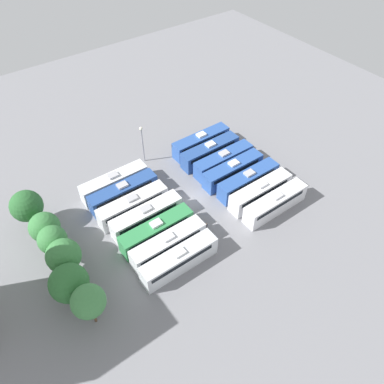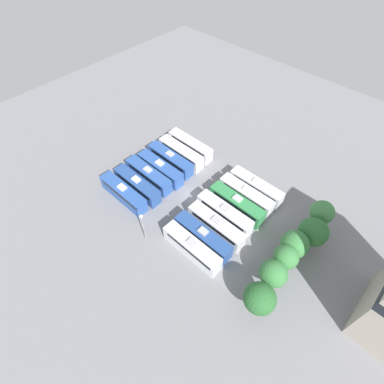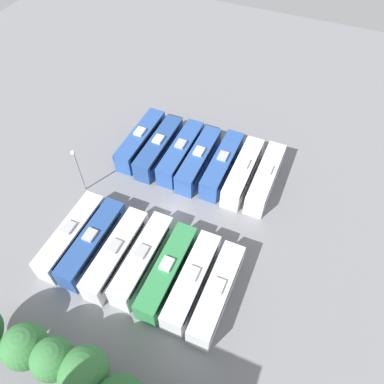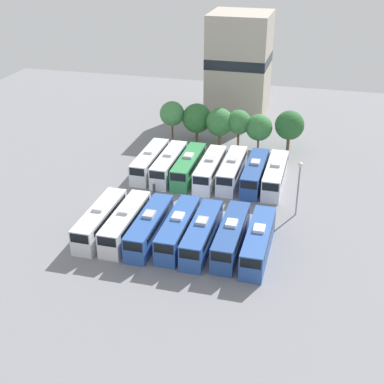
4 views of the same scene
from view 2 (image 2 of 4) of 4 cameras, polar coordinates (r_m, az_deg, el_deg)
ground_plane at (r=58.43m, az=-0.23°, el=-0.60°), size 117.10×117.10×0.00m
bus_0 at (r=66.18m, az=-0.32°, el=8.86°), size 2.46×11.10×3.45m
bus_1 at (r=64.45m, az=-2.10°, el=7.48°), size 2.46×11.10×3.45m
bus_2 at (r=63.05m, az=-4.13°, el=6.21°), size 2.46×11.10×3.45m
bus_3 at (r=61.31m, az=-6.06°, el=4.46°), size 2.46×11.10×3.45m
bus_4 at (r=60.30m, az=-8.25°, el=3.19°), size 2.46×11.10×3.45m
bus_5 at (r=58.86m, az=-10.37°, el=1.33°), size 2.46×11.10×3.45m
bus_6 at (r=58.05m, az=-12.92°, el=-0.16°), size 2.46×11.10×3.45m
bus_7 at (r=58.86m, az=12.11°, el=0.95°), size 2.46×11.10×3.45m
bus_8 at (r=57.17m, az=10.25°, el=-0.55°), size 2.46×11.10×3.45m
bus_9 at (r=55.52m, az=8.52°, el=-2.26°), size 2.46×11.10×3.45m
bus_10 at (r=53.92m, az=6.24°, el=-4.06°), size 2.46×11.10×3.45m
bus_11 at (r=52.28m, az=4.62°, el=-6.37°), size 2.46×11.10×3.45m
bus_12 at (r=50.92m, az=2.10°, el=-8.48°), size 2.46×11.10×3.45m
bus_13 at (r=49.80m, az=0.01°, el=-10.56°), size 2.46×11.10×3.45m
worker_person at (r=60.20m, az=5.30°, el=2.19°), size 0.36×0.36×1.66m
light_pole at (r=49.10m, az=-9.40°, el=-5.92°), size 0.60×0.60×7.17m
tree_0 at (r=54.53m, az=23.54°, el=-3.55°), size 4.02×4.02×6.73m
tree_1 at (r=52.43m, az=22.12°, el=-7.06°), size 4.80×4.80×6.42m
tree_2 at (r=50.06m, az=19.00°, el=-9.36°), size 4.45×4.45×6.30m
tree_3 at (r=48.18m, az=17.48°, el=-11.71°), size 3.82×3.82×6.22m
tree_4 at (r=47.09m, az=15.24°, el=-14.76°), size 4.21×4.21×5.78m
tree_5 at (r=44.49m, az=12.77°, el=-19.15°), size 4.59×4.59×6.53m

